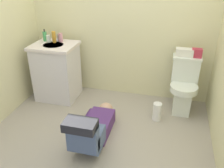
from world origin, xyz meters
name	(u,v)px	position (x,y,z in m)	size (l,w,h in m)	color
ground_plane	(99,134)	(0.00, 0.00, -0.02)	(3.08, 3.13, 0.04)	#9D9382
wall_back	(121,13)	(0.00, 1.10, 1.20)	(2.74, 0.08, 2.40)	beige
toilet	(184,86)	(0.93, 0.78, 0.37)	(0.36, 0.46, 0.75)	silver
vanity_cabinet	(57,71)	(-0.85, 0.70, 0.42)	(0.60, 0.52, 0.82)	silver
faucet	(58,38)	(-0.85, 0.84, 0.87)	(0.02, 0.02, 0.10)	silver
person_plumber	(93,128)	(-0.03, -0.14, 0.18)	(0.39, 1.06, 0.52)	#512D6B
tissue_box	(185,52)	(0.89, 0.87, 0.80)	(0.22, 0.11, 0.10)	silver
toiletry_bag	(197,53)	(1.04, 0.87, 0.81)	(0.12, 0.09, 0.11)	#B22D3F
soap_dispenser	(45,36)	(-1.04, 0.82, 0.89)	(0.06, 0.06, 0.17)	#439F58
bottle_white	(49,39)	(-0.96, 0.77, 0.87)	(0.06, 0.06, 0.10)	white
bottle_amber	(54,37)	(-0.88, 0.78, 0.90)	(0.05, 0.05, 0.16)	#C68827
bottle_pink	(61,38)	(-0.80, 0.83, 0.88)	(0.06, 0.06, 0.12)	pink
paper_towel_roll	(157,112)	(0.63, 0.46, 0.12)	(0.11, 0.11, 0.24)	white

